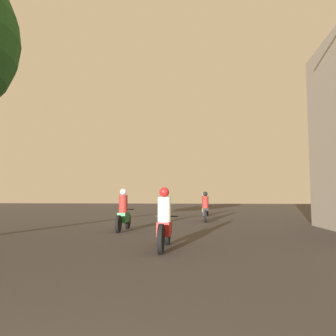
% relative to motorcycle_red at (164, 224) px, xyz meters
% --- Properties ---
extents(motorcycle_red, '(0.60, 2.10, 1.50)m').
position_rel_motorcycle_red_xyz_m(motorcycle_red, '(0.00, 0.00, 0.00)').
color(motorcycle_red, black).
rests_on(motorcycle_red, ground_plane).
extents(motorcycle_green, '(0.60, 2.08, 1.57)m').
position_rel_motorcycle_red_xyz_m(motorcycle_green, '(-2.04, 4.14, 0.03)').
color(motorcycle_green, black).
rests_on(motorcycle_green, ground_plane).
extents(motorcycle_black, '(0.60, 2.07, 1.53)m').
position_rel_motorcycle_red_xyz_m(motorcycle_black, '(1.08, 9.08, 0.02)').
color(motorcycle_black, black).
rests_on(motorcycle_black, ground_plane).
extents(motorcycle_yellow, '(0.60, 1.90, 1.55)m').
position_rel_motorcycle_red_xyz_m(motorcycle_yellow, '(1.06, 13.86, 0.01)').
color(motorcycle_yellow, black).
rests_on(motorcycle_yellow, ground_plane).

